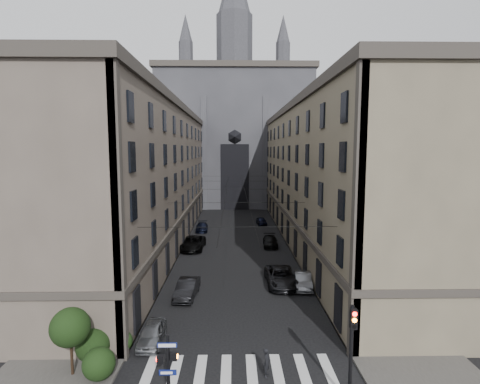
{
  "coord_description": "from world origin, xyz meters",
  "views": [
    {
      "loc": [
        -0.3,
        -15.67,
        12.89
      ],
      "look_at": [
        0.2,
        12.34,
        9.69
      ],
      "focal_mm": 28.0,
      "sensor_mm": 36.0,
      "label": 1
    }
  ],
  "objects": [
    {
      "name": "shrub_cluster",
      "position": [
        -8.72,
        5.01,
        1.8
      ],
      "size": [
        3.9,
        4.4,
        3.9
      ],
      "color": "black",
      "rests_on": "sidewalk_left"
    },
    {
      "name": "sidewalk_left",
      "position": [
        -10.5,
        36.0,
        0.07
      ],
      "size": [
        7.0,
        80.0,
        0.15
      ],
      "primitive_type": "cube",
      "color": "#383533",
      "rests_on": "ground"
    },
    {
      "name": "zebra_crossing",
      "position": [
        0.0,
        5.0,
        0.01
      ],
      "size": [
        11.0,
        3.2,
        0.01
      ],
      "primitive_type": "cube",
      "color": "beige",
      "rests_on": "ground"
    },
    {
      "name": "car_left_far",
      "position": [
        -5.32,
        42.64,
        0.66
      ],
      "size": [
        2.03,
        4.62,
        1.32
      ],
      "primitive_type": "imported",
      "rotation": [
        0.0,
        0.0,
        0.04
      ],
      "color": "black",
      "rests_on": "ground"
    },
    {
      "name": "car_right_midfar",
      "position": [
        4.62,
        33.15,
        0.68
      ],
      "size": [
        2.1,
        4.74,
        1.35
      ],
      "primitive_type": "imported",
      "rotation": [
        0.0,
        0.0,
        -0.04
      ],
      "color": "black",
      "rests_on": "ground"
    },
    {
      "name": "car_right_midnear",
      "position": [
        4.2,
        18.68,
        0.82
      ],
      "size": [
        2.82,
        5.92,
        1.63
      ],
      "primitive_type": "imported",
      "rotation": [
        0.0,
        0.0,
        0.02
      ],
      "color": "black",
      "rests_on": "ground"
    },
    {
      "name": "pedestrian",
      "position": [
        1.58,
        4.34,
        0.83
      ],
      "size": [
        0.57,
        0.7,
        1.65
      ],
      "primitive_type": "imported",
      "rotation": [
        0.0,
        0.0,
        1.25
      ],
      "color": "black",
      "rests_on": "ground"
    },
    {
      "name": "car_left_midfar",
      "position": [
        -5.53,
        31.69,
        0.83
      ],
      "size": [
        3.05,
        6.08,
        1.65
      ],
      "primitive_type": "imported",
      "rotation": [
        0.0,
        0.0,
        -0.05
      ],
      "color": "black",
      "rests_on": "ground"
    },
    {
      "name": "building_right",
      "position": [
        13.44,
        36.0,
        9.34
      ],
      "size": [
        13.6,
        60.6,
        18.85
      ],
      "color": "brown",
      "rests_on": "ground"
    },
    {
      "name": "traffic_light_right",
      "position": [
        5.6,
        1.92,
        3.29
      ],
      "size": [
        0.34,
        0.5,
        5.2
      ],
      "color": "black",
      "rests_on": "ground"
    },
    {
      "name": "gothic_tower",
      "position": [
        0.0,
        74.96,
        17.8
      ],
      "size": [
        35.0,
        23.0,
        58.0
      ],
      "color": "#2D2D33",
      "rests_on": "ground"
    },
    {
      "name": "building_left",
      "position": [
        -13.44,
        36.0,
        9.34
      ],
      "size": [
        13.6,
        60.6,
        18.85
      ],
      "color": "#4F453D",
      "rests_on": "ground"
    },
    {
      "name": "sidewalk_right",
      "position": [
        10.5,
        36.0,
        0.07
      ],
      "size": [
        7.0,
        80.0,
        0.15
      ],
      "primitive_type": "cube",
      "color": "#383533",
      "rests_on": "ground"
    },
    {
      "name": "pedestrian_signal_left",
      "position": [
        -3.51,
        1.5,
        2.32
      ],
      "size": [
        1.02,
        0.38,
        4.0
      ],
      "color": "black",
      "rests_on": "ground"
    },
    {
      "name": "car_right_far",
      "position": [
        4.51,
        47.52,
        0.64
      ],
      "size": [
        1.91,
        3.91,
        1.28
      ],
      "primitive_type": "imported",
      "rotation": [
        0.0,
        0.0,
        0.11
      ],
      "color": "black",
      "rests_on": "ground"
    },
    {
      "name": "car_left_midnear",
      "position": [
        -4.39,
        15.97,
        0.76
      ],
      "size": [
        2.01,
        4.76,
        1.53
      ],
      "primitive_type": "imported",
      "rotation": [
        0.0,
        0.0,
        -0.09
      ],
      "color": "black",
      "rests_on": "ground"
    },
    {
      "name": "tram_wires",
      "position": [
        0.0,
        35.63,
        7.25
      ],
      "size": [
        14.0,
        60.0,
        0.43
      ],
      "color": "black",
      "rests_on": "ground"
    },
    {
      "name": "car_left_near",
      "position": [
        -5.78,
        8.18,
        0.66
      ],
      "size": [
        1.61,
        3.9,
        1.32
      ],
      "primitive_type": "imported",
      "rotation": [
        0.0,
        0.0,
        -0.01
      ],
      "color": "slate",
      "rests_on": "ground"
    },
    {
      "name": "car_right_near",
      "position": [
        6.2,
        18.02,
        0.7
      ],
      "size": [
        1.88,
        4.36,
        1.4
      ],
      "primitive_type": "imported",
      "rotation": [
        0.0,
        0.0,
        -0.1
      ],
      "color": "slate",
      "rests_on": "ground"
    }
  ]
}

